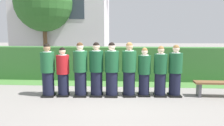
{
  "coord_description": "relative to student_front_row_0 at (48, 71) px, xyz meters",
  "views": [
    {
      "loc": [
        0.48,
        -7.0,
        2.06
      ],
      "look_at": [
        0.0,
        0.0,
        1.05
      ],
      "focal_mm": 36.49,
      "sensor_mm": 36.0,
      "label": 1
    }
  ],
  "objects": [
    {
      "name": "student_front_row_3",
      "position": [
        1.52,
        0.13,
        0.02
      ],
      "size": [
        0.44,
        0.49,
        1.7
      ],
      "color": "black",
      "rests_on": "ground"
    },
    {
      "name": "student_front_row_5",
      "position": [
        2.54,
        0.19,
        0.02
      ],
      "size": [
        0.45,
        0.53,
        1.7
      ],
      "color": "black",
      "rests_on": "ground"
    },
    {
      "name": "student_front_row_7",
      "position": [
        3.52,
        0.25,
        -0.04
      ],
      "size": [
        0.41,
        0.51,
        1.59
      ],
      "color": "black",
      "rests_on": "ground"
    },
    {
      "name": "student_front_row_0",
      "position": [
        0.0,
        0.0,
        0.0
      ],
      "size": [
        0.43,
        0.54,
        1.66
      ],
      "color": "black",
      "rests_on": "ground"
    },
    {
      "name": "student_front_row_6",
      "position": [
        3.01,
        0.24,
        -0.06
      ],
      "size": [
        0.4,
        0.46,
        1.53
      ],
      "color": "black",
      "rests_on": "ground"
    },
    {
      "name": "student_front_row_8",
      "position": [
        3.98,
        0.27,
        -0.02
      ],
      "size": [
        0.42,
        0.52,
        1.62
      ],
      "color": "black",
      "rests_on": "ground"
    },
    {
      "name": "school_building_main",
      "position": [
        -1.8,
        8.23,
        2.8
      ],
      "size": [
        6.19,
        3.72,
        7.01
      ],
      "color": "silver",
      "rests_on": "ground"
    },
    {
      "name": "oak_tree_left",
      "position": [
        -2.36,
        6.26,
        2.84
      ],
      "size": [
        3.32,
        3.32,
        5.3
      ],
      "color": "brown",
      "rests_on": "ground"
    },
    {
      "name": "hedge",
      "position": [
        2.0,
        2.55,
        -0.11
      ],
      "size": [
        11.29,
        0.7,
        1.37
      ],
      "color": "#33662D",
      "rests_on": "ground"
    },
    {
      "name": "ground_plane",
      "position": [
        2.0,
        0.16,
        -0.79
      ],
      "size": [
        60.0,
        60.0,
        0.0
      ],
      "primitive_type": "plane",
      "color": "gray"
    },
    {
      "name": "student_in_red_blazer",
      "position": [
        0.47,
        0.06,
        -0.06
      ],
      "size": [
        0.41,
        0.49,
        1.54
      ],
      "color": "black",
      "rests_on": "ground"
    },
    {
      "name": "wooden_bench",
      "position": [
        5.28,
        0.27,
        -0.44
      ],
      "size": [
        1.41,
        0.38,
        0.48
      ],
      "color": "brown",
      "rests_on": "ground"
    },
    {
      "name": "student_front_row_4",
      "position": [
        2.0,
        0.13,
        0.02
      ],
      "size": [
        0.44,
        0.53,
        1.7
      ],
      "color": "black",
      "rests_on": "ground"
    },
    {
      "name": "student_front_row_2",
      "position": [
        1.01,
        0.08,
        0.02
      ],
      "size": [
        0.44,
        0.52,
        1.7
      ],
      "color": "black",
      "rests_on": "ground"
    },
    {
      "name": "lawn_strip",
      "position": [
        2.0,
        1.75,
        -0.79
      ],
      "size": [
        11.29,
        0.9,
        0.01
      ],
      "primitive_type": "cube",
      "color": "#477A38",
      "rests_on": "ground"
    }
  ]
}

